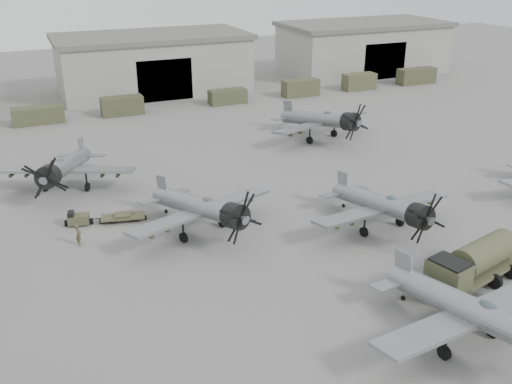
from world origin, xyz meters
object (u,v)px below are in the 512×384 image
(fuel_tanker, at_px, (474,262))
(aircraft_far_1, at_px, (324,120))
(ground_crew, at_px, (78,235))
(aircraft_far_0, at_px, (63,168))
(aircraft_mid_2, at_px, (386,206))
(aircraft_mid_1, at_px, (204,208))
(tug_trailer, at_px, (96,218))
(aircraft_near_1, at_px, (477,314))

(fuel_tanker, bearing_deg, aircraft_far_1, 64.46)
(aircraft_far_1, xyz_separation_m, fuel_tanker, (-6.02, -30.96, -0.76))
(aircraft_far_1, xyz_separation_m, ground_crew, (-29.50, -15.05, -1.57))
(aircraft_far_0, bearing_deg, fuel_tanker, -26.21)
(aircraft_mid_2, bearing_deg, aircraft_far_0, 134.88)
(aircraft_mid_2, xyz_separation_m, aircraft_far_1, (6.97, 22.23, 0.22))
(aircraft_mid_1, bearing_deg, aircraft_far_0, 105.22)
(tug_trailer, bearing_deg, aircraft_far_0, 113.31)
(fuel_tanker, bearing_deg, aircraft_mid_1, 121.36)
(aircraft_mid_1, distance_m, ground_crew, 9.61)
(aircraft_far_0, relative_size, aircraft_far_1, 0.93)
(aircraft_near_1, bearing_deg, ground_crew, 125.23)
(aircraft_mid_1, distance_m, aircraft_far_0, 16.04)
(aircraft_mid_1, bearing_deg, fuel_tanker, -63.24)
(fuel_tanker, xyz_separation_m, ground_crew, (-23.48, 15.91, -0.82))
(aircraft_mid_2, bearing_deg, ground_crew, 156.55)
(aircraft_far_1, bearing_deg, fuel_tanker, -117.53)
(aircraft_far_0, xyz_separation_m, ground_crew, (-0.22, -11.11, -1.46))
(tug_trailer, bearing_deg, aircraft_near_1, -42.56)
(tug_trailer, distance_m, ground_crew, 3.68)
(aircraft_mid_1, xyz_separation_m, tug_trailer, (-7.56, 5.36, -1.84))
(tug_trailer, bearing_deg, aircraft_mid_1, -22.79)
(aircraft_far_0, relative_size, ground_crew, 7.16)
(aircraft_mid_1, xyz_separation_m, aircraft_far_1, (20.23, 17.18, 0.15))
(aircraft_mid_2, distance_m, aircraft_far_0, 28.85)
(aircraft_mid_2, xyz_separation_m, ground_crew, (-22.53, 7.17, -1.35))
(tug_trailer, bearing_deg, ground_crew, -105.29)
(aircraft_mid_1, xyz_separation_m, ground_crew, (-9.27, 2.13, -1.42))
(aircraft_mid_1, distance_m, aircraft_far_1, 26.55)
(aircraft_mid_2, relative_size, tug_trailer, 1.98)
(aircraft_far_1, bearing_deg, aircraft_far_0, 171.15)
(aircraft_mid_2, xyz_separation_m, aircraft_far_0, (-22.31, 18.28, 0.10))
(aircraft_mid_2, xyz_separation_m, tug_trailer, (-20.82, 10.41, -1.77))
(aircraft_far_0, bearing_deg, aircraft_far_1, 30.73)
(aircraft_mid_2, relative_size, fuel_tanker, 1.53)
(aircraft_far_0, bearing_deg, aircraft_mid_2, -16.27)
(aircraft_mid_1, relative_size, aircraft_far_1, 0.93)
(aircraft_near_1, relative_size, fuel_tanker, 1.61)
(tug_trailer, xyz_separation_m, ground_crew, (-1.71, -3.23, 0.42))
(fuel_tanker, bearing_deg, aircraft_far_0, 116.20)
(aircraft_near_1, height_order, aircraft_far_0, aircraft_near_1)
(ground_crew, bearing_deg, aircraft_mid_2, -102.23)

